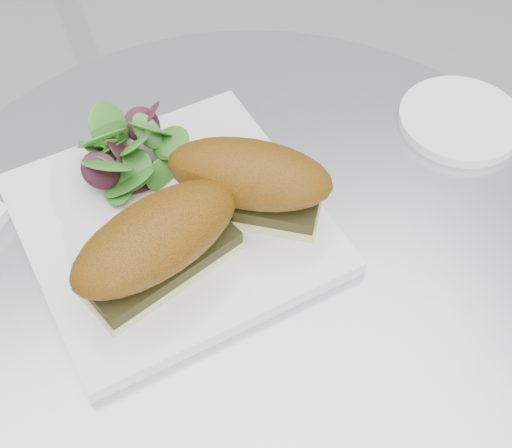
{
  "coord_description": "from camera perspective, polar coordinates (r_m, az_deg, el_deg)",
  "views": [
    {
      "loc": [
        -0.14,
        -0.37,
        1.28
      ],
      "look_at": [
        0.01,
        0.01,
        0.77
      ],
      "focal_mm": 50.0,
      "sensor_mm": 36.0,
      "label": 1
    }
  ],
  "objects": [
    {
      "name": "plate",
      "position": [
        0.7,
        -6.75,
        0.09
      ],
      "size": [
        0.3,
        0.3,
        0.02
      ],
      "primitive_type": "cube",
      "rotation": [
        0.0,
        0.0,
        0.13
      ],
      "color": "white",
      "rests_on": "table"
    },
    {
      "name": "table",
      "position": [
        0.89,
        -0.29,
        -11.82
      ],
      "size": [
        0.7,
        0.7,
        0.73
      ],
      "color": "silver",
      "rests_on": "ground"
    },
    {
      "name": "sandwich_right",
      "position": [
        0.66,
        -0.53,
        3.51
      ],
      "size": [
        0.17,
        0.15,
        0.08
      ],
      "rotation": [
        0.0,
        0.0,
        -0.59
      ],
      "color": "beige",
      "rests_on": "plate"
    },
    {
      "name": "sandwich_left",
      "position": [
        0.62,
        -7.9,
        -1.55
      ],
      "size": [
        0.18,
        0.13,
        0.08
      ],
      "rotation": [
        0.0,
        0.0,
        0.34
      ],
      "color": "beige",
      "rests_on": "plate"
    },
    {
      "name": "saucer",
      "position": [
        0.83,
        16.04,
        8.0
      ],
      "size": [
        0.14,
        0.14,
        0.01
      ],
      "primitive_type": "cylinder",
      "color": "white",
      "rests_on": "table"
    },
    {
      "name": "salad",
      "position": [
        0.72,
        -10.7,
        5.88
      ],
      "size": [
        0.11,
        0.11,
        0.05
      ],
      "primitive_type": null,
      "color": "#40802A",
      "rests_on": "plate"
    }
  ]
}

